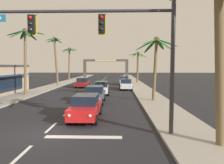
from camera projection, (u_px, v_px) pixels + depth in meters
ground_plane at (45, 133)px, 11.18m from camera, size 220.00×220.00×0.00m
sidewalk_right at (143, 90)px, 30.89m from camera, size 3.20×110.00×0.14m
sidewalk_left at (41, 90)px, 31.32m from camera, size 3.20×110.00×0.14m
lane_markings at (95, 90)px, 31.88m from camera, size 4.28×89.35×0.01m
traffic_signal_mast at (104, 37)px, 10.43m from camera, size 11.08×0.41×7.03m
sedan_lead_at_stop_bar at (86, 107)px, 14.11m from camera, size 1.99×4.47×1.68m
sedan_third_in_queue at (95, 94)px, 20.47m from camera, size 1.98×4.46×1.68m
sedan_fifth_in_queue at (101, 88)px, 26.81m from camera, size 2.09×4.50×1.68m
sedan_oncoming_far at (83, 82)px, 35.46m from camera, size 2.11×4.51×1.68m
sedan_parked_nearest_kerb at (126, 84)px, 32.18m from camera, size 1.95×4.45×1.68m
sedan_parked_mid_kerb at (124, 80)px, 40.76m from camera, size 1.98×4.46×1.68m
palm_left_second at (25, 47)px, 24.96m from camera, size 4.49×3.90×8.31m
palm_left_third at (55, 52)px, 38.34m from camera, size 3.12×3.29×9.24m
palm_left_farthest at (69, 57)px, 51.85m from camera, size 4.08×3.95×8.48m
palm_right_nearest at (220, 23)px, 8.71m from camera, size 4.52×4.34×8.06m
palm_right_second at (156, 54)px, 20.82m from camera, size 4.49×3.87×6.67m
palm_right_farthest at (138, 62)px, 44.79m from camera, size 4.16×3.86×6.93m
town_gateway_arch at (106, 65)px, 67.53m from camera, size 14.88×0.90×6.02m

